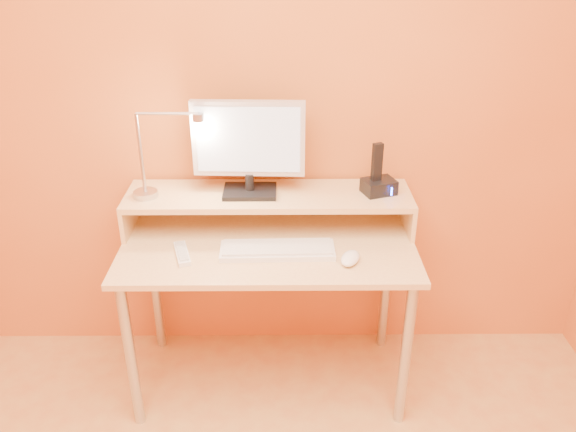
{
  "coord_description": "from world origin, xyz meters",
  "views": [
    {
      "loc": [
        0.07,
        -0.89,
        1.9
      ],
      "look_at": [
        0.08,
        1.13,
        0.87
      ],
      "focal_mm": 36.34,
      "sensor_mm": 36.0,
      "label": 1
    }
  ],
  "objects_px": {
    "keyboard": "(277,251)",
    "remote_control": "(182,254)",
    "monitor_panel": "(248,139)",
    "phone_dock": "(379,186)",
    "mouse": "(350,258)",
    "lamp_base": "(146,194)"
  },
  "relations": [
    {
      "from": "keyboard",
      "to": "remote_control",
      "type": "distance_m",
      "value": 0.38
    },
    {
      "from": "keyboard",
      "to": "remote_control",
      "type": "relative_size",
      "value": 2.59
    },
    {
      "from": "monitor_panel",
      "to": "remote_control",
      "type": "distance_m",
      "value": 0.53
    },
    {
      "from": "phone_dock",
      "to": "mouse",
      "type": "bearing_deg",
      "value": -135.08
    },
    {
      "from": "lamp_base",
      "to": "mouse",
      "type": "distance_m",
      "value": 0.88
    },
    {
      "from": "lamp_base",
      "to": "phone_dock",
      "type": "relative_size",
      "value": 0.77
    },
    {
      "from": "mouse",
      "to": "phone_dock",
      "type": "bearing_deg",
      "value": 87.0
    },
    {
      "from": "keyboard",
      "to": "monitor_panel",
      "type": "bearing_deg",
      "value": 115.41
    },
    {
      "from": "lamp_base",
      "to": "keyboard",
      "type": "distance_m",
      "value": 0.6
    },
    {
      "from": "mouse",
      "to": "keyboard",
      "type": "bearing_deg",
      "value": -172.38
    },
    {
      "from": "monitor_panel",
      "to": "keyboard",
      "type": "xyz_separation_m",
      "value": [
        0.12,
        -0.23,
        -0.39
      ]
    },
    {
      "from": "phone_dock",
      "to": "keyboard",
      "type": "relative_size",
      "value": 0.29
    },
    {
      "from": "phone_dock",
      "to": "lamp_base",
      "type": "bearing_deg",
      "value": 162.27
    },
    {
      "from": "phone_dock",
      "to": "mouse",
      "type": "height_order",
      "value": "phone_dock"
    },
    {
      "from": "monitor_panel",
      "to": "phone_dock",
      "type": "bearing_deg",
      "value": 1.13
    },
    {
      "from": "remote_control",
      "to": "mouse",
      "type": "bearing_deg",
      "value": -21.41
    },
    {
      "from": "lamp_base",
      "to": "keyboard",
      "type": "xyz_separation_m",
      "value": [
        0.55,
        -0.19,
        -0.16
      ]
    },
    {
      "from": "phone_dock",
      "to": "remote_control",
      "type": "relative_size",
      "value": 0.74
    },
    {
      "from": "phone_dock",
      "to": "remote_control",
      "type": "height_order",
      "value": "phone_dock"
    },
    {
      "from": "monitor_panel",
      "to": "mouse",
      "type": "bearing_deg",
      "value": -35.43
    },
    {
      "from": "lamp_base",
      "to": "remote_control",
      "type": "xyz_separation_m",
      "value": [
        0.17,
        -0.21,
        -0.16
      ]
    },
    {
      "from": "phone_dock",
      "to": "mouse",
      "type": "distance_m",
      "value": 0.37
    }
  ]
}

